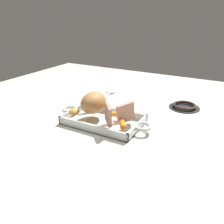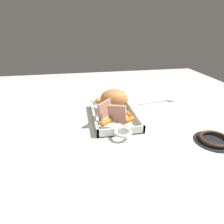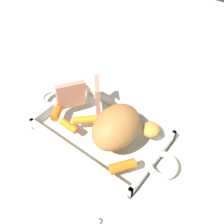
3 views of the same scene
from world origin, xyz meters
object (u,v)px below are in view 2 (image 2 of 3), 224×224
object	(u,v)px
pork_roast	(114,98)
roast_slice_outer	(105,110)
baby_carrot_southeast	(129,114)
baby_carrot_northeast	(122,100)
baby_carrot_short	(106,122)
roasting_dish	(114,116)
potato_corner	(99,101)
roast_slice_thin	(117,114)
baby_carrot_southwest	(119,113)
serving_spoon	(165,100)
baby_carrot_long	(129,120)
stove_burner_rear	(214,140)

from	to	relation	value
pork_roast	roast_slice_outer	world-z (taller)	pork_roast
baby_carrot_southeast	baby_carrot_northeast	size ratio (longest dim) A/B	0.82
baby_carrot_southeast	baby_carrot_short	bearing A→B (deg)	117.85
roasting_dish	potato_corner	bearing A→B (deg)	26.22
roast_slice_thin	baby_carrot_southwest	xyz separation A→B (m)	(0.07, -0.02, -0.03)
roasting_dish	serving_spoon	xyz separation A→B (m)	(0.17, -0.35, -0.00)
baby_carrot_southeast	baby_carrot_northeast	world-z (taller)	baby_carrot_northeast
serving_spoon	pork_roast	bearing A→B (deg)	-171.15
potato_corner	serving_spoon	xyz separation A→B (m)	(0.05, -0.40, -0.04)
roast_slice_thin	roast_slice_outer	world-z (taller)	same
baby_carrot_short	potato_corner	size ratio (longest dim) A/B	1.03
roast_slice_thin	pork_roast	bearing A→B (deg)	-5.92
roast_slice_outer	baby_carrot_southeast	distance (m)	0.12
baby_carrot_southwest	baby_carrot_short	size ratio (longest dim) A/B	1.33
serving_spoon	baby_carrot_southeast	bearing A→B (deg)	-151.02
baby_carrot_southeast	baby_carrot_long	distance (m)	0.06
baby_carrot_northeast	baby_carrot_short	xyz separation A→B (m)	(-0.24, 0.13, 0.00)
roast_slice_outer	serving_spoon	world-z (taller)	roast_slice_outer
roast_slice_outer	baby_carrot_long	world-z (taller)	roast_slice_outer
baby_carrot_long	roast_slice_outer	bearing A→B (deg)	57.33
pork_roast	stove_burner_rear	xyz separation A→B (m)	(-0.33, -0.35, -0.08)
roast_slice_thin	potato_corner	distance (m)	0.23
baby_carrot_southeast	baby_carrot_short	xyz separation A→B (m)	(-0.06, 0.12, 0.00)
stove_burner_rear	roasting_dish	bearing A→B (deg)	52.17
pork_roast	potato_corner	bearing A→B (deg)	48.55
potato_corner	baby_carrot_northeast	bearing A→B (deg)	-88.22
baby_carrot_southwest	roast_slice_thin	bearing A→B (deg)	160.97
baby_carrot_long	potato_corner	xyz separation A→B (m)	(0.23, 0.10, 0.00)
stove_burner_rear	serving_spoon	size ratio (longest dim) A/B	0.65
roasting_dish	baby_carrot_southeast	world-z (taller)	baby_carrot_southeast
pork_roast	baby_carrot_long	distance (m)	0.18
roast_slice_outer	serving_spoon	xyz separation A→B (m)	(0.23, -0.40, -0.07)
roast_slice_thin	baby_carrot_short	world-z (taller)	roast_slice_thin
roast_slice_thin	serving_spoon	bearing A→B (deg)	-51.48
pork_roast	roast_slice_outer	size ratio (longest dim) A/B	1.75
baby_carrot_northeast	baby_carrot_short	distance (m)	0.28
serving_spoon	roast_slice_thin	bearing A→B (deg)	-151.27
pork_roast	baby_carrot_southwest	world-z (taller)	pork_roast
baby_carrot_short	baby_carrot_southeast	bearing A→B (deg)	-62.15
baby_carrot_northeast	potato_corner	xyz separation A→B (m)	(-0.00, 0.13, 0.00)
roasting_dish	roast_slice_outer	size ratio (longest dim) A/B	5.68
baby_carrot_southwest	baby_carrot_short	xyz separation A→B (m)	(-0.08, 0.08, 0.00)
roast_slice_outer	baby_carrot_long	distance (m)	0.12
baby_carrot_southeast	baby_carrot_northeast	bearing A→B (deg)	-3.80
roast_slice_outer	baby_carrot_southwest	distance (m)	0.08
roasting_dish	baby_carrot_southwest	xyz separation A→B (m)	(-0.04, -0.02, 0.03)
roasting_dish	stove_burner_rear	size ratio (longest dim) A/B	2.89
roast_slice_outer	stove_burner_rear	xyz separation A→B (m)	(-0.22, -0.41, -0.07)
pork_roast	baby_carrot_northeast	bearing A→B (deg)	-43.41
roasting_dish	roast_slice_outer	xyz separation A→B (m)	(-0.06, 0.05, 0.06)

